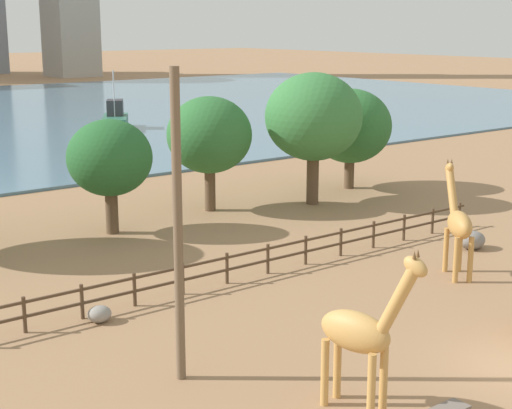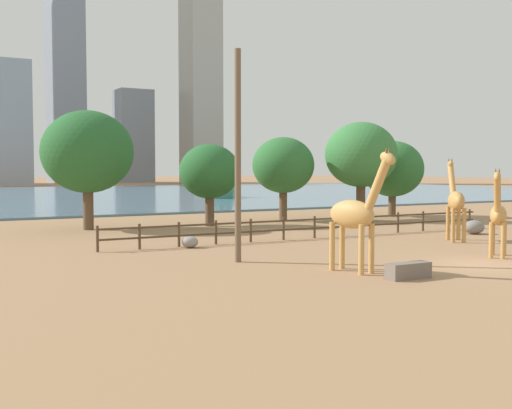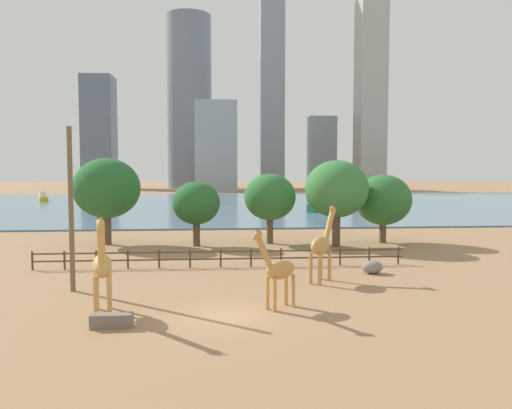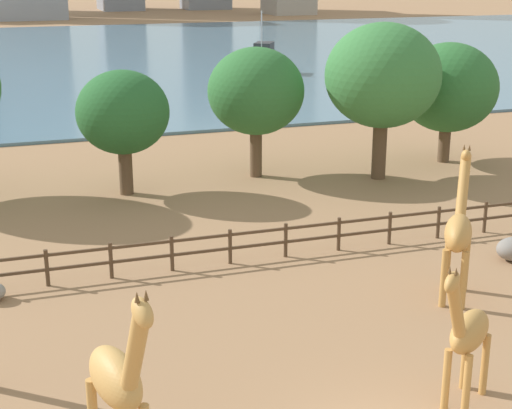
% 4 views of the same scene
% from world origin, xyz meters
% --- Properties ---
extents(giraffe_tall, '(1.28, 3.27, 4.91)m').
position_xyz_m(giraffe_tall, '(-5.83, 0.93, 2.31)').
color(giraffe_tall, tan).
rests_on(giraffe_tall, ground).
extents(giraffe_companion, '(2.46, 3.11, 4.72)m').
position_xyz_m(giraffe_companion, '(6.00, 6.93, 2.27)').
color(giraffe_companion, '#C18C47').
rests_on(giraffe_companion, ground).
extents(utility_pole, '(0.28, 0.28, 9.26)m').
position_xyz_m(utility_pole, '(-8.54, 5.68, 4.63)').
color(utility_pole, brown).
rests_on(utility_pole, ground).
extents(boulder_near_fence, '(0.87, 0.80, 0.60)m').
position_xyz_m(boulder_near_fence, '(-8.37, 11.33, 0.30)').
color(boulder_near_fence, gray).
rests_on(boulder_near_fence, ground).
extents(boulder_by_pole, '(1.39, 1.15, 0.86)m').
position_xyz_m(boulder_by_pole, '(9.85, 9.02, 0.43)').
color(boulder_by_pole, gray).
rests_on(boulder_by_pole, ground).
extents(enclosure_fence, '(26.12, 0.14, 1.30)m').
position_xyz_m(enclosure_fence, '(-0.06, 12.00, 0.76)').
color(enclosure_fence, '#4C3826').
rests_on(enclosure_fence, ground).
extents(tree_center_broad, '(5.26, 5.26, 6.42)m').
position_xyz_m(tree_center_broad, '(15.24, 22.73, 4.04)').
color(tree_center_broad, brown).
rests_on(tree_center_broad, ground).
extents(tree_right_tall, '(4.27, 4.27, 5.82)m').
position_xyz_m(tree_right_tall, '(-2.21, 22.05, 3.86)').
color(tree_right_tall, brown).
rests_on(tree_right_tall, ground).
extents(tree_left_small, '(5.66, 5.66, 7.72)m').
position_xyz_m(tree_left_small, '(10.30, 20.78, 5.14)').
color(tree_left_small, brown).
rests_on(tree_left_small, ground).
extents(tree_right_small, '(4.79, 4.79, 6.50)m').
position_xyz_m(tree_right_small, '(4.57, 23.10, 4.32)').
color(tree_right_small, brown).
rests_on(tree_right_small, ground).
extents(boat_ferry, '(5.32, 6.78, 5.84)m').
position_xyz_m(boat_ferry, '(16.63, 57.16, 1.18)').
color(boat_ferry, '#337259').
rests_on(boat_ferry, harbor_water).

